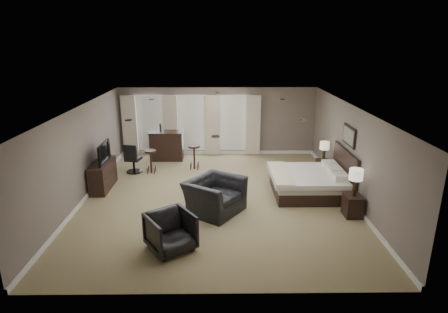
{
  "coord_description": "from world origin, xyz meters",
  "views": [
    {
      "loc": [
        0.08,
        -9.88,
        4.37
      ],
      "look_at": [
        0.2,
        0.4,
        1.1
      ],
      "focal_mm": 30.0,
      "sensor_mm": 36.0,
      "label": 1
    }
  ],
  "objects_px": {
    "tv": "(101,160)",
    "bar_stool_right": "(194,157)",
    "armchair_near": "(215,190)",
    "armchair_far": "(171,230)",
    "bar_counter": "(167,146)",
    "lamp_far": "(324,151)",
    "dresser": "(103,175)",
    "desk_chair": "(133,158)",
    "lamp_near": "(355,182)",
    "bar_stool_left": "(151,162)",
    "nightstand_near": "(353,206)",
    "nightstand_far": "(323,168)",
    "bed": "(306,172)"
  },
  "relations": [
    {
      "from": "armchair_near",
      "to": "bar_counter",
      "type": "bearing_deg",
      "value": 57.59
    },
    {
      "from": "nightstand_near",
      "to": "desk_chair",
      "type": "bearing_deg",
      "value": 152.2
    },
    {
      "from": "bar_counter",
      "to": "desk_chair",
      "type": "distance_m",
      "value": 1.69
    },
    {
      "from": "tv",
      "to": "bar_stool_right",
      "type": "xyz_separation_m",
      "value": [
        2.64,
        1.74,
        -0.48
      ]
    },
    {
      "from": "nightstand_far",
      "to": "lamp_far",
      "type": "height_order",
      "value": "lamp_far"
    },
    {
      "from": "nightstand_far",
      "to": "dresser",
      "type": "xyz_separation_m",
      "value": [
        -6.92,
        -0.97,
        0.14
      ]
    },
    {
      "from": "lamp_far",
      "to": "desk_chair",
      "type": "bearing_deg",
      "value": 176.14
    },
    {
      "from": "bed",
      "to": "bar_stool_left",
      "type": "bearing_deg",
      "value": 159.4
    },
    {
      "from": "bed",
      "to": "nightstand_near",
      "type": "height_order",
      "value": "bed"
    },
    {
      "from": "lamp_near",
      "to": "bar_counter",
      "type": "bearing_deg",
      "value": 138.63
    },
    {
      "from": "bar_stool_right",
      "to": "nightstand_far",
      "type": "bearing_deg",
      "value": -10.17
    },
    {
      "from": "nightstand_far",
      "to": "lamp_near",
      "type": "xyz_separation_m",
      "value": [
        0.0,
        -2.9,
        0.64
      ]
    },
    {
      "from": "dresser",
      "to": "nightstand_near",
      "type": "bearing_deg",
      "value": -15.58
    },
    {
      "from": "desk_chair",
      "to": "lamp_far",
      "type": "bearing_deg",
      "value": -172.69
    },
    {
      "from": "lamp_near",
      "to": "desk_chair",
      "type": "distance_m",
      "value": 7.14
    },
    {
      "from": "armchair_far",
      "to": "bar_stool_right",
      "type": "distance_m",
      "value": 5.22
    },
    {
      "from": "lamp_near",
      "to": "armchair_near",
      "type": "xyz_separation_m",
      "value": [
        -3.53,
        0.29,
        -0.31
      ]
    },
    {
      "from": "bed",
      "to": "bar_stool_right",
      "type": "distance_m",
      "value": 4.06
    },
    {
      "from": "armchair_far",
      "to": "bar_stool_right",
      "type": "height_order",
      "value": "armchair_far"
    },
    {
      "from": "nightstand_far",
      "to": "desk_chair",
      "type": "bearing_deg",
      "value": 176.14
    },
    {
      "from": "lamp_far",
      "to": "dresser",
      "type": "height_order",
      "value": "lamp_far"
    },
    {
      "from": "nightstand_near",
      "to": "bar_counter",
      "type": "distance_m",
      "value": 7.16
    },
    {
      "from": "bar_counter",
      "to": "bar_stool_left",
      "type": "height_order",
      "value": "bar_counter"
    },
    {
      "from": "bar_counter",
      "to": "bar_stool_left",
      "type": "relative_size",
      "value": 1.56
    },
    {
      "from": "bar_stool_left",
      "to": "lamp_near",
      "type": "bearing_deg",
      "value": -29.74
    },
    {
      "from": "bar_stool_right",
      "to": "bed",
      "type": "bearing_deg",
      "value": -33.2
    },
    {
      "from": "tv",
      "to": "armchair_near",
      "type": "height_order",
      "value": "armchair_near"
    },
    {
      "from": "lamp_near",
      "to": "tv",
      "type": "bearing_deg",
      "value": 164.42
    },
    {
      "from": "bed",
      "to": "bar_stool_left",
      "type": "xyz_separation_m",
      "value": [
        -4.82,
        1.81,
        -0.27
      ]
    },
    {
      "from": "nightstand_far",
      "to": "armchair_far",
      "type": "bearing_deg",
      "value": -134.96
    },
    {
      "from": "dresser",
      "to": "bar_stool_right",
      "type": "height_order",
      "value": "bar_stool_right"
    },
    {
      "from": "lamp_near",
      "to": "armchair_near",
      "type": "relative_size",
      "value": 0.51
    },
    {
      "from": "dresser",
      "to": "nightstand_far",
      "type": "bearing_deg",
      "value": 7.99
    },
    {
      "from": "bar_stool_right",
      "to": "armchair_far",
      "type": "bearing_deg",
      "value": -91.84
    },
    {
      "from": "armchair_far",
      "to": "bar_counter",
      "type": "distance_m",
      "value": 6.35
    },
    {
      "from": "lamp_near",
      "to": "bar_stool_left",
      "type": "xyz_separation_m",
      "value": [
        -5.71,
        3.26,
        -0.52
      ]
    },
    {
      "from": "tv",
      "to": "bar_stool_right",
      "type": "relative_size",
      "value": 1.25
    },
    {
      "from": "bar_stool_right",
      "to": "tv",
      "type": "bearing_deg",
      "value": -146.64
    },
    {
      "from": "lamp_near",
      "to": "desk_chair",
      "type": "bearing_deg",
      "value": 152.2
    },
    {
      "from": "lamp_far",
      "to": "desk_chair",
      "type": "height_order",
      "value": "lamp_far"
    },
    {
      "from": "nightstand_near",
      "to": "bed",
      "type": "bearing_deg",
      "value": 121.54
    },
    {
      "from": "nightstand_far",
      "to": "lamp_far",
      "type": "bearing_deg",
      "value": 0.0
    },
    {
      "from": "nightstand_near",
      "to": "bar_stool_left",
      "type": "xyz_separation_m",
      "value": [
        -5.71,
        3.26,
        0.12
      ]
    },
    {
      "from": "bed",
      "to": "nightstand_far",
      "type": "xyz_separation_m",
      "value": [
        0.89,
        1.45,
        -0.39
      ]
    },
    {
      "from": "armchair_near",
      "to": "armchair_far",
      "type": "relative_size",
      "value": 1.5
    },
    {
      "from": "lamp_far",
      "to": "armchair_near",
      "type": "distance_m",
      "value": 4.39
    },
    {
      "from": "lamp_far",
      "to": "bar_stool_right",
      "type": "relative_size",
      "value": 0.74
    },
    {
      "from": "bar_stool_left",
      "to": "lamp_far",
      "type": "bearing_deg",
      "value": -3.62
    },
    {
      "from": "lamp_near",
      "to": "dresser",
      "type": "xyz_separation_m",
      "value": [
        -6.92,
        1.93,
        -0.5
      ]
    },
    {
      "from": "bed",
      "to": "dresser",
      "type": "relative_size",
      "value": 1.46
    }
  ]
}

